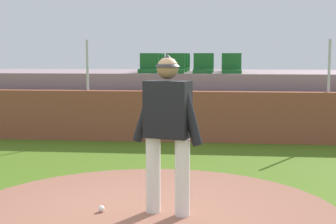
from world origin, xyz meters
The scene contains 19 objects.
pitchers_mound centered at (0.00, 0.00, 0.12)m, with size 4.41×4.41×0.23m, color #8D5744.
pitcher centered at (0.22, 0.01, 1.26)m, with size 0.82×0.38×1.77m.
baseball centered at (-0.53, -0.01, 0.27)m, with size 0.07×0.07×0.07m, color white.
brick_barrier centered at (0.00, 6.14, 0.58)m, with size 14.02×0.40×1.17m, color brown.
fence_post_left centered at (-2.32, 6.14, 1.76)m, with size 0.06×0.06×1.18m, color silver.
fence_post_right centered at (3.20, 6.14, 1.76)m, with size 0.06×0.06×1.18m, color silver.
bleacher_platform centered at (0.00, 8.59, 0.77)m, with size 12.54×3.86×1.54m, color gray.
stadium_chair_0 centered at (-1.02, 7.21, 1.70)m, with size 0.48×0.44×0.50m.
stadium_chair_1 centered at (-0.35, 7.17, 1.70)m, with size 0.48×0.44×0.50m.
stadium_chair_2 centered at (0.35, 7.20, 1.70)m, with size 0.48×0.44×0.50m.
stadium_chair_3 centered at (1.06, 7.20, 1.70)m, with size 0.48×0.44×0.50m.
stadium_chair_4 centered at (-1.03, 8.07, 1.70)m, with size 0.48×0.44×0.50m.
stadium_chair_5 centered at (-0.34, 8.12, 1.70)m, with size 0.48×0.44×0.50m.
stadium_chair_6 centered at (0.36, 8.11, 1.70)m, with size 0.48×0.44×0.50m.
stadium_chair_7 centered at (1.07, 8.09, 1.70)m, with size 0.48×0.44×0.50m.
stadium_chair_8 centered at (-1.07, 8.98, 1.70)m, with size 0.48×0.44×0.50m.
stadium_chair_9 centered at (-0.34, 8.99, 1.70)m, with size 0.48×0.44×0.50m.
stadium_chair_10 centered at (0.32, 8.98, 1.70)m, with size 0.48×0.44×0.50m.
stadium_chair_11 centered at (1.05, 8.98, 1.70)m, with size 0.48×0.44×0.50m.
Camera 1 is at (0.80, -5.43, 2.01)m, focal length 53.83 mm.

